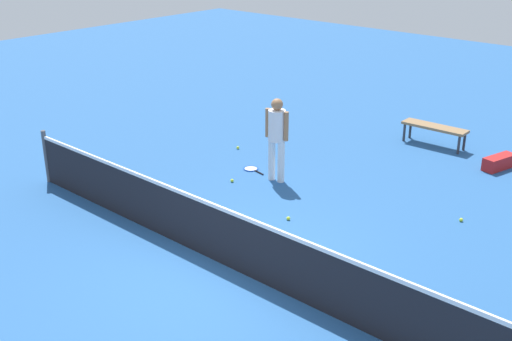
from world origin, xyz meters
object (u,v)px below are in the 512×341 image
object	(u,v)px
tennis_racket_near_player	(252,169)
tennis_ball_by_net	(238,148)
tennis_ball_near_player	(232,181)
tennis_ball_baseline	(288,218)
player_near_side	(277,133)
tennis_ball_midcourt	(461,220)
courtside_bench	(435,128)
equipment_bag	(500,162)

from	to	relation	value
tennis_racket_near_player	tennis_ball_by_net	size ratio (longest dim) A/B	9.16
tennis_ball_near_player	tennis_ball_baseline	distance (m)	1.99
player_near_side	tennis_ball_by_net	distance (m)	2.23
tennis_ball_midcourt	tennis_ball_by_net	bearing A→B (deg)	-0.91
tennis_ball_near_player	tennis_ball_by_net	distance (m)	1.91
tennis_ball_near_player	courtside_bench	xyz separation A→B (m)	(-1.99, -4.65, 0.38)
tennis_racket_near_player	tennis_ball_near_player	xyz separation A→B (m)	(-0.16, 0.76, 0.02)
player_near_side	equipment_bag	world-z (taller)	player_near_side
player_near_side	tennis_ball_near_player	world-z (taller)	player_near_side
player_near_side	tennis_ball_near_player	bearing A→B (deg)	47.24
tennis_ball_near_player	courtside_bench	world-z (taller)	courtside_bench
player_near_side	courtside_bench	bearing A→B (deg)	-109.15
player_near_side	equipment_bag	bearing A→B (deg)	-130.43
courtside_bench	equipment_bag	size ratio (longest dim) A/B	1.79
tennis_ball_by_net	tennis_ball_baseline	size ratio (longest dim) A/B	1.00
tennis_ball_by_net	courtside_bench	xyz separation A→B (m)	(-3.21, -3.17, 0.38)
tennis_ball_near_player	courtside_bench	size ratio (longest dim) A/B	0.04
player_near_side	tennis_ball_midcourt	bearing A→B (deg)	-168.45
courtside_bench	equipment_bag	world-z (taller)	courtside_bench
tennis_ball_baseline	tennis_ball_by_net	bearing A→B (deg)	-33.18
player_near_side	equipment_bag	distance (m)	4.86
tennis_ball_near_player	tennis_racket_near_player	bearing A→B (deg)	-78.39
tennis_racket_near_player	tennis_ball_near_player	world-z (taller)	tennis_ball_near_player
tennis_racket_near_player	tennis_ball_baseline	xyz separation A→B (m)	(-2.06, 1.33, 0.02)
player_near_side	tennis_ball_near_player	size ratio (longest dim) A/B	25.76
tennis_racket_near_player	equipment_bag	distance (m)	5.23
courtside_bench	equipment_bag	xyz separation A→B (m)	(-1.71, 0.36, -0.28)
courtside_bench	tennis_ball_baseline	bearing A→B (deg)	89.06
player_near_side	tennis_racket_near_player	world-z (taller)	player_near_side
tennis_ball_midcourt	courtside_bench	bearing A→B (deg)	-55.93
tennis_ball_near_player	tennis_ball_by_net	bearing A→B (deg)	-50.32
tennis_ball_midcourt	tennis_ball_near_player	bearing A→B (deg)	18.29
tennis_ball_baseline	equipment_bag	xyz separation A→B (m)	(-1.80, -4.86, 0.11)
tennis_ball_near_player	tennis_ball_baseline	world-z (taller)	same
tennis_ball_near_player	tennis_ball_midcourt	bearing A→B (deg)	-161.71
tennis_ball_near_player	tennis_ball_midcourt	distance (m)	4.42
tennis_ball_baseline	courtside_bench	xyz separation A→B (m)	(-0.09, -5.22, 0.38)
player_near_side	tennis_ball_by_net	bearing A→B (deg)	-24.21
player_near_side	tennis_ball_baseline	distance (m)	2.04
tennis_ball_by_net	tennis_ball_midcourt	xyz separation A→B (m)	(-5.42, 0.09, 0.00)
player_near_side	tennis_ball_baseline	world-z (taller)	player_near_side
courtside_bench	tennis_ball_by_net	bearing A→B (deg)	44.66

